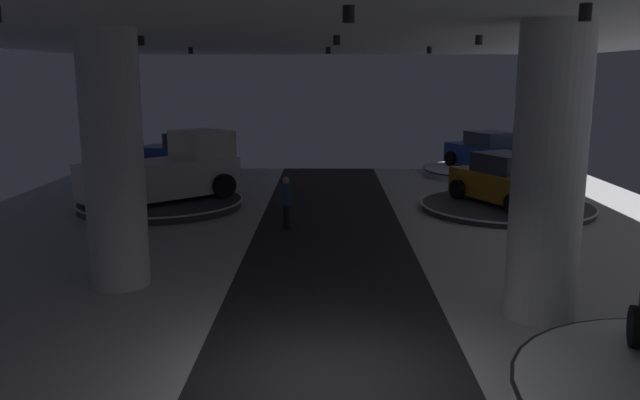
{
  "coord_description": "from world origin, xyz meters",
  "views": [
    {
      "loc": [
        -0.08,
        -8.56,
        4.54
      ],
      "look_at": [
        -0.26,
        7.11,
        1.4
      ],
      "focal_mm": 35.12,
      "sensor_mm": 36.0,
      "label": 1
    }
  ],
  "objects_px": {
    "column_right": "(548,174)",
    "pickup_truck_far_left": "(168,172)",
    "display_platform_far_right": "(506,207)",
    "display_car_deep_right": "(488,152)",
    "display_car_deep_left": "(187,153)",
    "display_car_far_right": "(507,181)",
    "display_platform_deep_left": "(187,172)",
    "visitor_walking_near": "(286,199)",
    "display_platform_deep_right": "(486,171)",
    "column_left": "(114,161)",
    "display_platform_far_left": "(161,203)"
  },
  "relations": [
    {
      "from": "column_right",
      "to": "pickup_truck_far_left",
      "type": "height_order",
      "value": "column_right"
    },
    {
      "from": "display_platform_far_right",
      "to": "display_car_deep_right",
      "type": "height_order",
      "value": "display_car_deep_right"
    },
    {
      "from": "display_car_deep_left",
      "to": "display_car_far_right",
      "type": "bearing_deg",
      "value": -31.15
    },
    {
      "from": "column_right",
      "to": "pickup_truck_far_left",
      "type": "distance_m",
      "value": 14.0
    },
    {
      "from": "display_platform_deep_left",
      "to": "visitor_walking_near",
      "type": "distance_m",
      "value": 11.65
    },
    {
      "from": "pickup_truck_far_left",
      "to": "display_platform_deep_right",
      "type": "xyz_separation_m",
      "value": [
        12.89,
        7.12,
        -1.05
      ]
    },
    {
      "from": "display_platform_deep_right",
      "to": "display_car_deep_right",
      "type": "height_order",
      "value": "display_car_deep_right"
    },
    {
      "from": "column_left",
      "to": "display_platform_far_right",
      "type": "relative_size",
      "value": 0.95
    },
    {
      "from": "display_platform_deep_right",
      "to": "display_platform_deep_left",
      "type": "height_order",
      "value": "display_platform_deep_right"
    },
    {
      "from": "display_car_deep_right",
      "to": "visitor_walking_near",
      "type": "xyz_separation_m",
      "value": [
        -8.56,
        -10.35,
        -0.17
      ]
    },
    {
      "from": "display_car_deep_right",
      "to": "visitor_walking_near",
      "type": "distance_m",
      "value": 13.43
    },
    {
      "from": "display_platform_deep_left",
      "to": "column_right",
      "type": "bearing_deg",
      "value": -58.39
    },
    {
      "from": "display_platform_deep_right",
      "to": "display_platform_deep_left",
      "type": "distance_m",
      "value": 13.82
    },
    {
      "from": "display_platform_deep_left",
      "to": "display_car_deep_left",
      "type": "bearing_deg",
      "value": -11.81
    },
    {
      "from": "display_platform_deep_right",
      "to": "column_right",
      "type": "bearing_deg",
      "value": -100.74
    },
    {
      "from": "display_car_far_right",
      "to": "pickup_truck_far_left",
      "type": "distance_m",
      "value": 11.68
    },
    {
      "from": "display_platform_far_right",
      "to": "display_platform_deep_left",
      "type": "relative_size",
      "value": 1.21
    },
    {
      "from": "visitor_walking_near",
      "to": "display_car_deep_left",
      "type": "bearing_deg",
      "value": 116.83
    },
    {
      "from": "pickup_truck_far_left",
      "to": "display_platform_deep_left",
      "type": "distance_m",
      "value": 7.25
    },
    {
      "from": "display_platform_far_right",
      "to": "display_car_deep_right",
      "type": "bearing_deg",
      "value": 80.92
    },
    {
      "from": "display_platform_far_left",
      "to": "pickup_truck_far_left",
      "type": "bearing_deg",
      "value": 42.09
    },
    {
      "from": "display_platform_deep_right",
      "to": "visitor_walking_near",
      "type": "relative_size",
      "value": 3.62
    },
    {
      "from": "column_right",
      "to": "display_car_deep_left",
      "type": "height_order",
      "value": "column_right"
    },
    {
      "from": "display_car_deep_left",
      "to": "visitor_walking_near",
      "type": "bearing_deg",
      "value": -63.17
    },
    {
      "from": "column_left",
      "to": "display_platform_deep_right",
      "type": "relative_size",
      "value": 0.96
    },
    {
      "from": "display_platform_deep_left",
      "to": "column_left",
      "type": "bearing_deg",
      "value": -82.84
    },
    {
      "from": "display_platform_deep_right",
      "to": "display_car_deep_right",
      "type": "bearing_deg",
      "value": -65.56
    },
    {
      "from": "display_car_deep_right",
      "to": "display_platform_deep_left",
      "type": "bearing_deg",
      "value": 179.95
    },
    {
      "from": "display_platform_far_right",
      "to": "pickup_truck_far_left",
      "type": "relative_size",
      "value": 1.09
    },
    {
      "from": "display_platform_far_left",
      "to": "visitor_walking_near",
      "type": "xyz_separation_m",
      "value": [
        4.57,
        -3.04,
        0.75
      ]
    },
    {
      "from": "column_right",
      "to": "column_left",
      "type": "bearing_deg",
      "value": 168.79
    },
    {
      "from": "display_car_deep_right",
      "to": "display_car_deep_left",
      "type": "relative_size",
      "value": 1.02
    },
    {
      "from": "display_platform_far_left",
      "to": "visitor_walking_near",
      "type": "distance_m",
      "value": 5.54
    },
    {
      "from": "column_left",
      "to": "display_platform_far_right",
      "type": "xyz_separation_m",
      "value": [
        10.67,
        7.82,
        -2.62
      ]
    },
    {
      "from": "display_platform_far_right",
      "to": "column_left",
      "type": "bearing_deg",
      "value": -143.77
    },
    {
      "from": "display_platform_far_left",
      "to": "display_platform_far_right",
      "type": "bearing_deg",
      "value": -1.49
    },
    {
      "from": "column_right",
      "to": "display_car_far_right",
      "type": "height_order",
      "value": "column_right"
    },
    {
      "from": "display_platform_far_right",
      "to": "pickup_truck_far_left",
      "type": "bearing_deg",
      "value": 177.42
    },
    {
      "from": "pickup_truck_far_left",
      "to": "display_platform_deep_left",
      "type": "bearing_deg",
      "value": 97.48
    },
    {
      "from": "display_car_far_right",
      "to": "display_platform_deep_left",
      "type": "height_order",
      "value": "display_car_far_right"
    },
    {
      "from": "display_platform_far_left",
      "to": "display_car_deep_left",
      "type": "bearing_deg",
      "value": 95.19
    },
    {
      "from": "visitor_walking_near",
      "to": "column_left",
      "type": "bearing_deg",
      "value": -123.15
    },
    {
      "from": "display_platform_far_left",
      "to": "display_platform_deep_right",
      "type": "relative_size",
      "value": 0.99
    },
    {
      "from": "display_car_far_right",
      "to": "pickup_truck_far_left",
      "type": "bearing_deg",
      "value": 177.55
    },
    {
      "from": "column_right",
      "to": "pickup_truck_far_left",
      "type": "bearing_deg",
      "value": 133.76
    },
    {
      "from": "column_right",
      "to": "display_car_deep_left",
      "type": "relative_size",
      "value": 1.23
    },
    {
      "from": "column_right",
      "to": "display_car_deep_right",
      "type": "distance_m",
      "value": 17.54
    },
    {
      "from": "column_right",
      "to": "display_platform_deep_right",
      "type": "bearing_deg",
      "value": 79.26
    },
    {
      "from": "display_platform_far_left",
      "to": "display_car_deep_left",
      "type": "xyz_separation_m",
      "value": [
        -0.66,
        7.32,
        0.85
      ]
    },
    {
      "from": "display_platform_far_left",
      "to": "display_platform_deep_left",
      "type": "xyz_separation_m",
      "value": [
        -0.69,
        7.32,
        -0.02
      ]
    }
  ]
}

